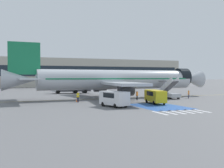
# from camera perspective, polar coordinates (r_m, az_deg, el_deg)

# --- Properties ---
(ground_plane) EXTENTS (600.00, 600.00, 0.00)m
(ground_plane) POSITION_cam_1_polar(r_m,az_deg,el_deg) (53.63, 2.80, -3.02)
(ground_plane) COLOR slate
(apron_leadline_yellow) EXTENTS (76.07, 2.78, 0.01)m
(apron_leadline_yellow) POSITION_cam_1_polar(r_m,az_deg,el_deg) (52.68, 1.58, -3.10)
(apron_leadline_yellow) COLOR gold
(apron_leadline_yellow) RESTS_ON ground_plane
(apron_stand_patch_blue) EXTENTS (6.53, 9.56, 0.01)m
(apron_stand_patch_blue) POSITION_cam_1_polar(r_m,az_deg,el_deg) (38.78, 10.26, -4.81)
(apron_stand_patch_blue) COLOR #2856A8
(apron_stand_patch_blue) RESTS_ON ground_plane
(apron_walkway_bar_0) EXTENTS (0.44, 3.60, 0.01)m
(apron_walkway_bar_0) POSITION_cam_1_polar(r_m,az_deg,el_deg) (31.71, 10.34, -6.23)
(apron_walkway_bar_0) COLOR silver
(apron_walkway_bar_0) RESTS_ON ground_plane
(apron_walkway_bar_1) EXTENTS (0.44, 3.60, 0.01)m
(apron_walkway_bar_1) POSITION_cam_1_polar(r_m,az_deg,el_deg) (32.34, 12.18, -6.09)
(apron_walkway_bar_1) COLOR silver
(apron_walkway_bar_1) RESTS_ON ground_plane
(apron_walkway_bar_2) EXTENTS (0.44, 3.60, 0.01)m
(apron_walkway_bar_2) POSITION_cam_1_polar(r_m,az_deg,el_deg) (33.00, 13.94, -5.95)
(apron_walkway_bar_2) COLOR silver
(apron_walkway_bar_2) RESTS_ON ground_plane
(apron_walkway_bar_3) EXTENTS (0.44, 3.60, 0.01)m
(apron_walkway_bar_3) POSITION_cam_1_polar(r_m,az_deg,el_deg) (33.69, 15.63, -5.81)
(apron_walkway_bar_3) COLOR silver
(apron_walkway_bar_3) RESTS_ON ground_plane
(apron_walkway_bar_4) EXTENTS (0.44, 3.60, 0.01)m
(apron_walkway_bar_4) POSITION_cam_1_polar(r_m,az_deg,el_deg) (34.40, 17.26, -5.67)
(apron_walkway_bar_4) COLOR silver
(apron_walkway_bar_4) RESTS_ON ground_plane
(apron_walkway_bar_5) EXTENTS (0.44, 3.60, 0.01)m
(apron_walkway_bar_5) POSITION_cam_1_polar(r_m,az_deg,el_deg) (35.14, 18.81, -5.53)
(apron_walkway_bar_5) COLOR silver
(apron_walkway_bar_5) RESTS_ON ground_plane
(airliner) EXTENTS (42.26, 32.05, 10.35)m
(airliner) POSITION_cam_1_polar(r_m,az_deg,el_deg) (52.27, 0.98, 0.95)
(airliner) COLOR #B7BCC4
(airliner) RESTS_ON ground_plane
(boarding_stairs_forward) EXTENTS (2.36, 5.29, 4.30)m
(boarding_stairs_forward) POSITION_cam_1_polar(r_m,az_deg,el_deg) (53.03, 12.33, -1.99)
(boarding_stairs_forward) COLOR #ADB2BA
(boarding_stairs_forward) RESTS_ON ground_plane
(fuel_tanker) EXTENTS (9.99, 3.04, 3.63)m
(fuel_tanker) POSITION_cam_1_polar(r_m,az_deg,el_deg) (68.97, -8.70, -0.47)
(fuel_tanker) COLOR #38383D
(fuel_tanker) RESTS_ON ground_plane
(service_van_0) EXTENTS (2.65, 5.72, 2.15)m
(service_van_0) POSITION_cam_1_polar(r_m,az_deg,el_deg) (42.44, 9.37, -2.51)
(service_van_0) COLOR yellow
(service_van_0) RESTS_ON ground_plane
(service_van_2) EXTENTS (3.24, 5.09, 2.23)m
(service_van_2) POSITION_cam_1_polar(r_m,az_deg,el_deg) (37.37, 0.47, -2.98)
(service_van_2) COLOR silver
(service_van_2) RESTS_ON ground_plane
(baggage_cart) EXTENTS (2.89, 2.11, 0.87)m
(baggage_cart) POSITION_cam_1_polar(r_m,az_deg,el_deg) (43.39, 0.11, -3.77)
(baggage_cart) COLOR gray
(baggage_cart) RESTS_ON ground_plane
(ground_crew_0) EXTENTS (0.44, 0.26, 1.62)m
(ground_crew_0) POSITION_cam_1_polar(r_m,az_deg,el_deg) (48.36, 2.83, -2.42)
(ground_crew_0) COLOR #2D2D33
(ground_crew_0) RESTS_ON ground_plane
(ground_crew_1) EXTENTS (0.48, 0.44, 1.70)m
(ground_crew_1) POSITION_cam_1_polar(r_m,az_deg,el_deg) (48.76, 5.48, -2.34)
(ground_crew_1) COLOR black
(ground_crew_1) RESTS_ON ground_plane
(ground_crew_2) EXTENTS (0.41, 0.49, 1.67)m
(ground_crew_2) POSITION_cam_1_polar(r_m,az_deg,el_deg) (54.17, 16.34, -2.02)
(ground_crew_2) COLOR #191E38
(ground_crew_2) RESTS_ON ground_plane
(ground_crew_3) EXTENTS (0.44, 0.25, 1.76)m
(ground_crew_3) POSITION_cam_1_polar(r_m,az_deg,el_deg) (44.41, -7.43, -2.68)
(ground_crew_3) COLOR #191E38
(ground_crew_3) RESTS_ON ground_plane
(traffic_cone_0) EXTENTS (0.47, 0.47, 0.53)m
(traffic_cone_0) POSITION_cam_1_polar(r_m,az_deg,el_deg) (45.69, -7.64, -3.50)
(traffic_cone_0) COLOR orange
(traffic_cone_0) RESTS_ON ground_plane
(traffic_cone_1) EXTENTS (0.61, 0.61, 0.68)m
(traffic_cone_1) POSITION_cam_1_polar(r_m,az_deg,el_deg) (45.39, -0.72, -3.42)
(traffic_cone_1) COLOR orange
(traffic_cone_1) RESTS_ON ground_plane
(traffic_cone_2) EXTENTS (0.42, 0.42, 0.47)m
(traffic_cone_2) POSITION_cam_1_polar(r_m,az_deg,el_deg) (46.38, 3.71, -3.45)
(traffic_cone_2) COLOR orange
(traffic_cone_2) RESTS_ON ground_plane
(terminal_building) EXTENTS (111.98, 12.10, 12.09)m
(terminal_building) POSITION_cam_1_polar(r_m,az_deg,el_deg) (115.53, -11.05, 2.42)
(terminal_building) COLOR #B2AD9E
(terminal_building) RESTS_ON ground_plane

